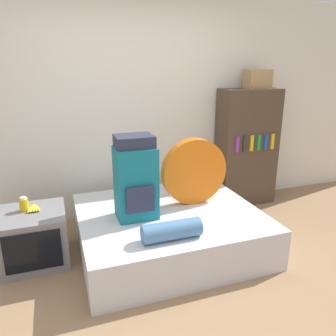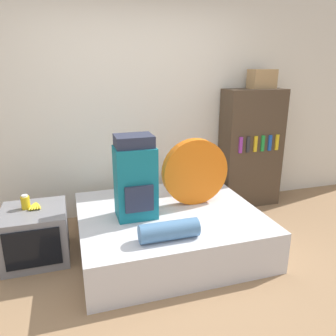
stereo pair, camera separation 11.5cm
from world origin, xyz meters
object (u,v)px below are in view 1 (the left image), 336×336
television (35,237)px  canister (24,204)px  backpack (136,179)px  cardboard_box (257,79)px  tent_bag (194,171)px  sleeping_roll (172,230)px  bookshelf (247,148)px

television → canister: 0.33m
backpack → cardboard_box: bearing=24.5°
tent_bag → cardboard_box: 1.60m
sleeping_roll → tent_bag: bearing=53.4°
backpack → sleeping_roll: 0.62m
tent_bag → bookshelf: bearing=32.3°
canister → cardboard_box: cardboard_box is taller
canister → backpack: bearing=-14.3°
backpack → tent_bag: size_ratio=1.15×
television → backpack: bearing=-11.6°
tent_bag → television: tent_bag is taller
backpack → bookshelf: size_ratio=0.52×
canister → television: bearing=-47.0°
canister → cardboard_box: (2.79, 0.56, 1.07)m
tent_bag → cardboard_box: (1.14, 0.68, 0.89)m
bookshelf → television: bearing=-167.3°
bookshelf → cardboard_box: (0.10, 0.03, 0.87)m
tent_bag → television: size_ratio=1.14×
canister → bookshelf: bearing=11.2°
television → canister: bearing=133.0°
cardboard_box → backpack: bearing=-155.5°
sleeping_roll → canister: size_ratio=3.67×
sleeping_roll → cardboard_box: 2.39m
bookshelf → cardboard_box: size_ratio=4.82×
backpack → cardboard_box: 2.14m
bookshelf → sleeping_roll: bearing=-139.3°
sleeping_roll → canister: bearing=146.5°
bookshelf → backpack: bearing=-155.0°
backpack → television: backpack is taller
television → cardboard_box: 3.12m
sleeping_roll → cardboard_box: (1.62, 1.33, 1.15)m
bookshelf → canister: bearing=-168.8°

